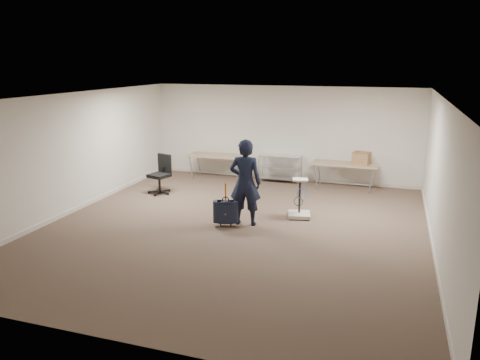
% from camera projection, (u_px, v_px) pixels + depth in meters
% --- Properties ---
extents(ground, '(9.00, 9.00, 0.00)m').
position_uv_depth(ground, '(235.00, 227.00, 10.14)').
color(ground, '#4C3D2E').
rests_on(ground, ground).
extents(room_shell, '(8.00, 9.00, 9.00)m').
position_uv_depth(room_shell, '(253.00, 207.00, 11.40)').
color(room_shell, silver).
rests_on(room_shell, ground).
extents(folding_table_left, '(1.80, 0.75, 0.73)m').
position_uv_depth(folding_table_left, '(218.00, 157.00, 14.18)').
color(folding_table_left, '#917859').
rests_on(folding_table_left, ground).
extents(folding_table_right, '(1.80, 0.75, 0.73)m').
position_uv_depth(folding_table_right, '(345.00, 165.00, 13.03)').
color(folding_table_right, '#917859').
rests_on(folding_table_right, ground).
extents(wire_shelf, '(1.22, 0.47, 0.80)m').
position_uv_depth(wire_shelf, '(280.00, 167.00, 13.89)').
color(wire_shelf, silver).
rests_on(wire_shelf, ground).
extents(person, '(0.74, 0.53, 1.90)m').
position_uv_depth(person, '(245.00, 182.00, 10.10)').
color(person, black).
rests_on(person, ground).
extents(suitcase, '(0.40, 0.30, 0.96)m').
position_uv_depth(suitcase, '(226.00, 212.00, 10.12)').
color(suitcase, black).
rests_on(suitcase, ground).
extents(office_chair, '(0.64, 0.64, 1.05)m').
position_uv_depth(office_chair, '(161.00, 182.00, 12.69)').
color(office_chair, black).
rests_on(office_chair, ground).
extents(equipment_cart, '(0.59, 0.59, 0.91)m').
position_uv_depth(equipment_cart, '(299.00, 207.00, 10.73)').
color(equipment_cart, beige).
rests_on(equipment_cart, ground).
extents(cardboard_box, '(0.51, 0.44, 0.33)m').
position_uv_depth(cardboard_box, '(362.00, 158.00, 12.91)').
color(cardboard_box, olive).
rests_on(cardboard_box, folding_table_right).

